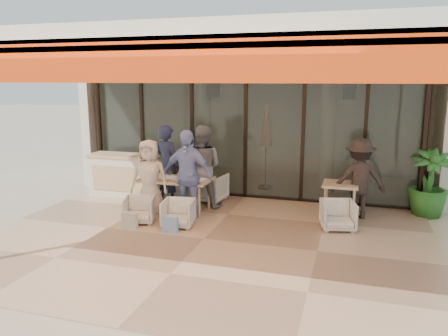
# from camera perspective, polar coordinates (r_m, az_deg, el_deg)

# --- Properties ---
(ground) EXTENTS (70.00, 70.00, 0.00)m
(ground) POSITION_cam_1_polar(r_m,az_deg,el_deg) (7.95, -2.60, -9.36)
(ground) COLOR #C6B293
(ground) RESTS_ON ground
(terrace_floor) EXTENTS (8.00, 6.00, 0.01)m
(terrace_floor) POSITION_cam_1_polar(r_m,az_deg,el_deg) (7.95, -2.60, -9.33)
(terrace_floor) COLOR tan
(terrace_floor) RESTS_ON ground
(terrace_structure) EXTENTS (8.00, 6.00, 3.40)m
(terrace_structure) POSITION_cam_1_polar(r_m,az_deg,el_deg) (7.19, -3.57, 14.83)
(terrace_structure) COLOR silver
(terrace_structure) RESTS_ON ground
(glass_storefront) EXTENTS (8.08, 0.10, 3.20)m
(glass_storefront) POSITION_cam_1_polar(r_m,az_deg,el_deg) (10.38, 2.84, 4.69)
(glass_storefront) COLOR #9EADA3
(glass_storefront) RESTS_ON ground
(interior_block) EXTENTS (9.05, 3.62, 3.52)m
(interior_block) POSITION_cam_1_polar(r_m,az_deg,el_deg) (12.57, 5.50, 8.73)
(interior_block) COLOR silver
(interior_block) RESTS_ON ground
(host_counter) EXTENTS (1.85, 0.65, 1.04)m
(host_counter) POSITION_cam_1_polar(r_m,az_deg,el_deg) (10.95, -12.60, -0.89)
(host_counter) COLOR silver
(host_counter) RESTS_ON ground
(dining_table) EXTENTS (1.50, 0.90, 0.93)m
(dining_table) POSITION_cam_1_polar(r_m,az_deg,el_deg) (9.47, -6.20, -1.64)
(dining_table) COLOR tan
(dining_table) RESTS_ON ground
(chair_far_left) EXTENTS (0.77, 0.74, 0.68)m
(chair_far_left) POSITION_cam_1_polar(r_m,az_deg,el_deg) (10.55, -6.23, -2.21)
(chair_far_left) COLOR white
(chair_far_left) RESTS_ON ground
(chair_far_right) EXTENTS (0.80, 0.76, 0.74)m
(chair_far_right) POSITION_cam_1_polar(r_m,az_deg,el_deg) (10.25, -1.91, -2.39)
(chair_far_right) COLOR white
(chair_far_right) RESTS_ON ground
(chair_near_left) EXTENTS (0.72, 0.70, 0.60)m
(chair_near_left) POSITION_cam_1_polar(r_m,az_deg,el_deg) (8.91, -11.01, -5.22)
(chair_near_left) COLOR white
(chair_near_left) RESTS_ON ground
(chair_near_right) EXTENTS (0.66, 0.63, 0.60)m
(chair_near_right) POSITION_cam_1_polar(r_m,az_deg,el_deg) (8.56, -6.01, -5.74)
(chair_near_right) COLOR white
(chair_near_right) RESTS_ON ground
(diner_navy) EXTENTS (0.78, 0.63, 1.84)m
(diner_navy) POSITION_cam_1_polar(r_m,az_deg,el_deg) (9.98, -7.42, 0.37)
(diner_navy) COLOR #192137
(diner_navy) RESTS_ON ground
(diner_grey) EXTENTS (0.98, 0.80, 1.85)m
(diner_grey) POSITION_cam_1_polar(r_m,az_deg,el_deg) (9.67, -2.88, 0.14)
(diner_grey) COLOR slate
(diner_grey) RESTS_ON ground
(diner_cream) EXTENTS (0.85, 0.62, 1.62)m
(diner_cream) POSITION_cam_1_polar(r_m,az_deg,el_deg) (9.21, -9.69, -1.33)
(diner_cream) COLOR beige
(diner_cream) RESTS_ON ground
(diner_periwinkle) EXTENTS (1.13, 0.57, 1.85)m
(diner_periwinkle) POSITION_cam_1_polar(r_m,az_deg,el_deg) (8.85, -4.84, -0.96)
(diner_periwinkle) COLOR #7D94D0
(diner_periwinkle) RESTS_ON ground
(tote_bag_cream) EXTENTS (0.30, 0.10, 0.34)m
(tote_bag_cream) POSITION_cam_1_polar(r_m,az_deg,el_deg) (8.61, -12.22, -6.75)
(tote_bag_cream) COLOR silver
(tote_bag_cream) RESTS_ON ground
(tote_bag_blue) EXTENTS (0.30, 0.10, 0.34)m
(tote_bag_blue) POSITION_cam_1_polar(r_m,az_deg,el_deg) (8.25, -7.07, -7.39)
(tote_bag_blue) COLOR #99BFD8
(tote_bag_blue) RESTS_ON ground
(side_table) EXTENTS (0.70, 0.70, 0.74)m
(side_table) POSITION_cam_1_polar(r_m,az_deg,el_deg) (9.27, 14.95, -2.57)
(side_table) COLOR tan
(side_table) RESTS_ON ground
(side_chair) EXTENTS (0.73, 0.70, 0.63)m
(side_chair) POSITION_cam_1_polar(r_m,az_deg,el_deg) (8.63, 14.65, -5.82)
(side_chair) COLOR white
(side_chair) RESTS_ON ground
(standing_woman) EXTENTS (1.19, 0.83, 1.67)m
(standing_woman) POSITION_cam_1_polar(r_m,az_deg,el_deg) (9.29, 17.24, -1.41)
(standing_woman) COLOR black
(standing_woman) RESTS_ON ground
(potted_palm) EXTENTS (0.91, 0.91, 1.43)m
(potted_palm) POSITION_cam_1_polar(r_m,az_deg,el_deg) (10.05, 25.22, -1.77)
(potted_palm) COLOR #1E5919
(potted_palm) RESTS_ON ground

